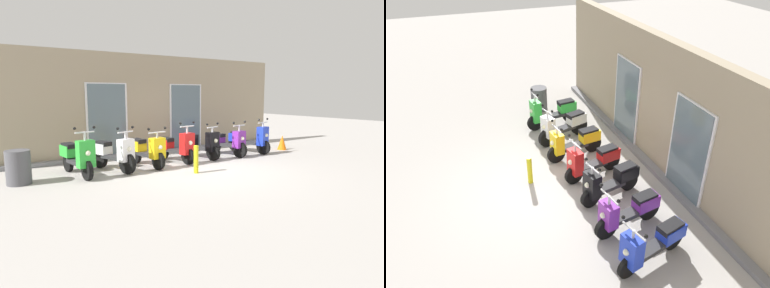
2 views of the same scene
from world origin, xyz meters
TOP-DOWN VIEW (x-y plane):
  - ground_plane at (0.00, 0.00)m, footprint 40.00×40.00m
  - storefront_facade at (-0.00, 3.02)m, footprint 10.60×0.50m
  - scooter_green at (-2.83, 1.14)m, footprint 0.55×1.64m
  - scooter_white at (-1.92, 1.18)m, footprint 0.75×1.60m
  - scooter_yellow at (-0.97, 1.16)m, footprint 0.60×1.57m
  - scooter_red at (0.00, 1.25)m, footprint 0.66×1.55m
  - scooter_black at (0.91, 1.28)m, footprint 0.67×1.54m
  - scooter_purple at (1.92, 1.21)m, footprint 0.65×1.56m
  - scooter_blue at (2.87, 1.17)m, footprint 0.75×1.58m
  - curb_bollard at (-0.30, -0.23)m, footprint 0.12×0.12m
  - trash_bin at (-4.11, 1.11)m, footprint 0.52×0.52m

SIDE VIEW (x-z plane):
  - ground_plane at x=0.00m, z-range 0.00..0.00m
  - curb_bollard at x=-0.30m, z-range 0.00..0.70m
  - trash_bin at x=-4.11m, z-range 0.00..0.76m
  - scooter_purple at x=1.92m, z-range -0.13..1.01m
  - scooter_black at x=0.91m, z-range -0.11..1.02m
  - scooter_white at x=-1.92m, z-range -0.13..1.05m
  - scooter_red at x=0.00m, z-range -0.14..1.07m
  - scooter_yellow at x=-0.97m, z-range -0.09..1.02m
  - scooter_blue at x=2.87m, z-range -0.12..1.07m
  - scooter_green at x=-2.83m, z-range -0.13..1.11m
  - storefront_facade at x=0.00m, z-range -0.05..3.16m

